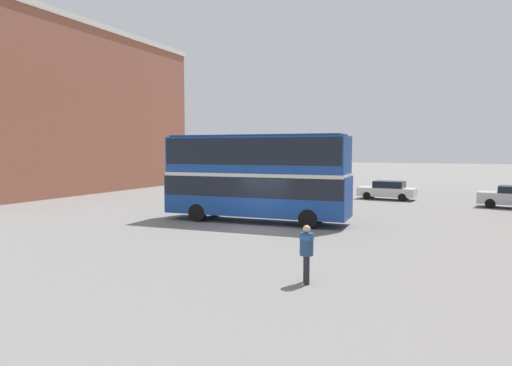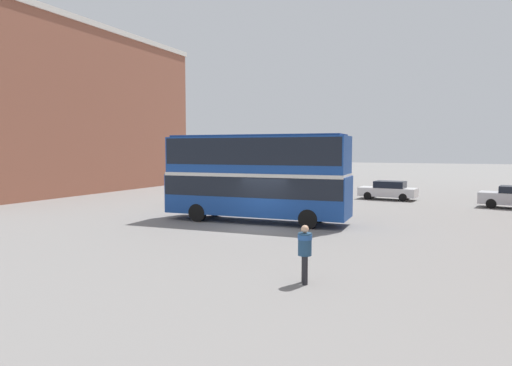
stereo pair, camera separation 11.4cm
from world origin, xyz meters
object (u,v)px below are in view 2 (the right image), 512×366
(parked_car_side_street, at_px, (388,190))
(parked_car_kerb_far, at_px, (200,195))
(pedestrian_foreground, at_px, (305,248))
(double_decker_bus, at_px, (256,172))

(parked_car_side_street, bearing_deg, parked_car_kerb_far, 42.22)
(pedestrian_foreground, bearing_deg, parked_car_kerb_far, -73.97)
(parked_car_side_street, bearing_deg, pedestrian_foreground, 97.70)
(double_decker_bus, relative_size, parked_car_side_street, 2.26)
(double_decker_bus, distance_m, pedestrian_foreground, 11.88)
(double_decker_bus, xyz_separation_m, parked_car_side_street, (4.94, 14.73, -2.00))
(pedestrian_foreground, relative_size, parked_car_kerb_far, 0.37)
(double_decker_bus, relative_size, parked_car_kerb_far, 2.15)
(pedestrian_foreground, relative_size, parked_car_side_street, 0.39)
(double_decker_bus, bearing_deg, parked_car_kerb_far, 138.54)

